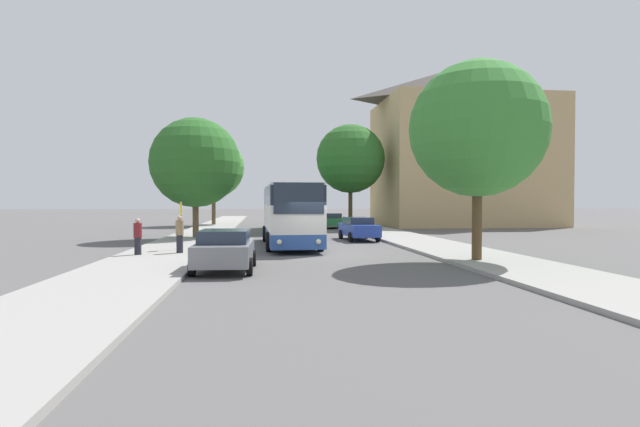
{
  "coord_description": "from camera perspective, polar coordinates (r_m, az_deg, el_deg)",
  "views": [
    {
      "loc": [
        -2.48,
        -23.17,
        2.51
      ],
      "look_at": [
        1.16,
        8.3,
        1.76
      ],
      "focal_mm": 28.0,
      "sensor_mm": 36.0,
      "label": 1
    }
  ],
  "objects": [
    {
      "name": "parked_car_left_curb",
      "position": [
        18.41,
        -10.83,
        -4.04
      ],
      "size": [
        2.22,
        4.17,
        1.5
      ],
      "rotation": [
        0.0,
        0.0,
        -0.03
      ],
      "color": "slate",
      "rests_on": "ground_plane"
    },
    {
      "name": "pedestrian_waiting_near",
      "position": [
        23.67,
        -20.1,
        -2.48
      ],
      "size": [
        0.36,
        0.36,
        1.62
      ],
      "rotation": [
        0.0,
        0.0,
        2.03
      ],
      "color": "#23232D",
      "rests_on": "sidewalk_left"
    },
    {
      "name": "tree_left_near",
      "position": [
        53.31,
        -12.08,
        5.19
      ],
      "size": [
        6.36,
        6.36,
        9.14
      ],
      "color": "brown",
      "rests_on": "sidewalk_left"
    },
    {
      "name": "bus_middle",
      "position": [
        42.98,
        -3.91,
        0.28
      ],
      "size": [
        2.88,
        12.17,
        3.18
      ],
      "rotation": [
        0.0,
        0.0,
        0.02
      ],
      "color": "silver",
      "rests_on": "ground_plane"
    },
    {
      "name": "building_right_background",
      "position": [
        55.68,
        15.97,
        7.44
      ],
      "size": [
        17.26,
        12.62,
        16.93
      ],
      "color": "tan",
      "rests_on": "ground_plane"
    },
    {
      "name": "tree_right_near",
      "position": [
        21.46,
        17.57,
        9.17
      ],
      "size": [
        5.52,
        5.52,
        8.08
      ],
      "color": "#513D23",
      "rests_on": "sidewalk_right"
    },
    {
      "name": "tree_right_mid",
      "position": [
        49.47,
        3.5,
        6.25
      ],
      "size": [
        6.75,
        6.75,
        9.97
      ],
      "color": "#513D23",
      "rests_on": "sidewalk_right"
    },
    {
      "name": "bus_front",
      "position": [
        28.2,
        -3.46,
        -0.05
      ],
      "size": [
        3.08,
        10.67,
        3.42
      ],
      "rotation": [
        0.0,
        0.0,
        0.02
      ],
      "color": "#2D519E",
      "rests_on": "ground_plane"
    },
    {
      "name": "pedestrian_waiting_far",
      "position": [
        23.91,
        -15.74,
        -2.27
      ],
      "size": [
        0.36,
        0.36,
        1.72
      ],
      "rotation": [
        0.0,
        0.0,
        1.66
      ],
      "color": "#23232D",
      "rests_on": "sidewalk_left"
    },
    {
      "name": "bus_stop_sign",
      "position": [
        25.55,
        -15.6,
        -0.68
      ],
      "size": [
        0.08,
        0.45,
        2.37
      ],
      "color": "gray",
      "rests_on": "sidewalk_left"
    },
    {
      "name": "ground_plane",
      "position": [
        23.44,
        -0.49,
        -4.8
      ],
      "size": [
        300.0,
        300.0,
        0.0
      ],
      "primitive_type": "plane",
      "color": "#565454",
      "rests_on": "ground"
    },
    {
      "name": "parked_car_right_near",
      "position": [
        32.63,
        4.43,
        -1.67
      ],
      "size": [
        2.16,
        4.65,
        1.5
      ],
      "rotation": [
        0.0,
        0.0,
        3.2
      ],
      "color": "#233D9E",
      "rests_on": "ground_plane"
    },
    {
      "name": "tree_left_far",
      "position": [
        34.24,
        -14.06,
        5.65
      ],
      "size": [
        5.94,
        5.94,
        7.93
      ],
      "color": "brown",
      "rests_on": "sidewalk_left"
    },
    {
      "name": "parked_car_right_far",
      "position": [
        47.19,
        1.4,
        -0.79
      ],
      "size": [
        2.02,
        4.11,
        1.42
      ],
      "rotation": [
        0.0,
        0.0,
        3.18
      ],
      "color": "#236B38",
      "rests_on": "ground_plane"
    },
    {
      "name": "sidewalk_left",
      "position": [
        23.74,
        -17.6,
        -4.6
      ],
      "size": [
        4.0,
        120.0,
        0.15
      ],
      "primitive_type": "cube",
      "color": "gray",
      "rests_on": "ground_plane"
    },
    {
      "name": "sidewalk_right",
      "position": [
        25.16,
        15.61,
        -4.25
      ],
      "size": [
        4.0,
        120.0,
        0.15
      ],
      "primitive_type": "cube",
      "color": "gray",
      "rests_on": "ground_plane"
    }
  ]
}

